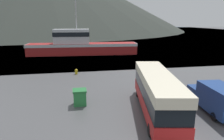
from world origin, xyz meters
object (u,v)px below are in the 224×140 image
(fishing_boat, at_px, (80,45))
(storage_bin, at_px, (80,97))
(delivery_van, at_px, (216,98))
(tour_bus, at_px, (157,91))

(fishing_boat, distance_m, storage_bin, 28.40)
(delivery_van, distance_m, storage_bin, 11.89)
(tour_bus, relative_size, fishing_boat, 0.43)
(fishing_boat, height_order, storage_bin, fishing_boat)
(delivery_van, xyz_separation_m, storage_bin, (-11.31, 3.62, -0.54))
(tour_bus, distance_m, fishing_boat, 31.59)
(tour_bus, bearing_deg, storage_bin, 166.98)
(fishing_boat, xyz_separation_m, storage_bin, (-0.92, -28.36, -1.34))
(fishing_boat, relative_size, storage_bin, 16.83)
(fishing_boat, bearing_deg, delivery_van, 21.37)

